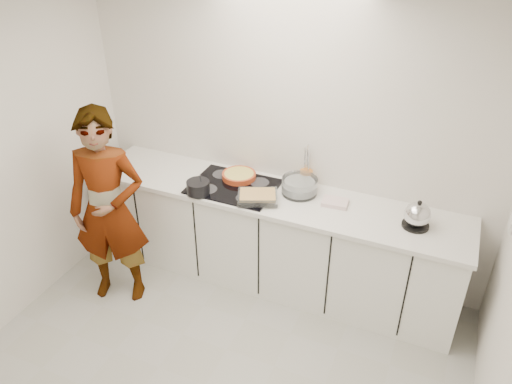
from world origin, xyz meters
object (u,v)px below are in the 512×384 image
at_px(utensil_crock, 306,178).
at_px(kettle, 417,216).
at_px(hob, 234,186).
at_px(tart_dish, 239,175).
at_px(saucepan, 198,187).
at_px(mixing_bowl, 299,187).
at_px(baking_dish, 258,197).
at_px(cook, 109,210).

bearing_deg(utensil_crock, kettle, -15.50).
bearing_deg(hob, tart_dish, 95.47).
relative_size(saucepan, utensil_crock, 1.42).
distance_m(hob, saucepan, 0.32).
distance_m(hob, mixing_bowl, 0.57).
bearing_deg(utensil_crock, mixing_bowl, -91.55).
bearing_deg(mixing_bowl, utensil_crock, 88.45).
distance_m(baking_dish, utensil_crock, 0.50).
relative_size(baking_dish, mixing_bowl, 0.98).
xyz_separation_m(baking_dish, mixing_bowl, (0.27, 0.26, 0.02)).
xyz_separation_m(saucepan, kettle, (1.73, 0.24, 0.03)).
bearing_deg(hob, saucepan, -134.50).
bearing_deg(utensil_crock, cook, -144.97).
bearing_deg(cook, hob, 20.12).
bearing_deg(baking_dish, kettle, 6.94).
relative_size(baking_dish, cook, 0.22).
relative_size(hob, tart_dish, 1.98).
bearing_deg(saucepan, baking_dish, 10.32).
xyz_separation_m(hob, utensil_crock, (0.55, 0.29, 0.06)).
relative_size(tart_dish, kettle, 1.35).
distance_m(hob, cook, 1.05).
distance_m(saucepan, kettle, 1.75).
height_order(tart_dish, utensil_crock, utensil_crock).
height_order(kettle, cook, cook).
distance_m(baking_dish, cook, 1.21).
distance_m(tart_dish, kettle, 1.53).
xyz_separation_m(saucepan, cook, (-0.59, -0.44, -0.11)).
height_order(saucepan, cook, cook).
bearing_deg(kettle, tart_dish, 175.50).
xyz_separation_m(hob, saucepan, (-0.22, -0.22, 0.06)).
distance_m(saucepan, cook, 0.75).
relative_size(saucepan, cook, 0.11).
relative_size(utensil_crock, cook, 0.08).
bearing_deg(mixing_bowl, kettle, -6.55).
bearing_deg(tart_dish, hob, -84.53).
bearing_deg(hob, baking_dish, -25.03).
bearing_deg(utensil_crock, saucepan, -146.64).
height_order(tart_dish, baking_dish, baking_dish).
distance_m(hob, utensil_crock, 0.62).
distance_m(tart_dish, mixing_bowl, 0.56).
height_order(baking_dish, utensil_crock, utensil_crock).
bearing_deg(baking_dish, hob, 154.97).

